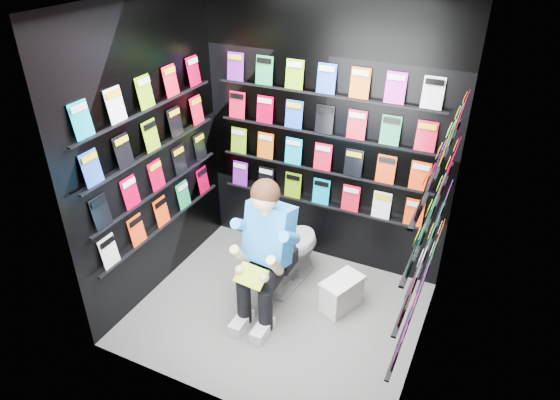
% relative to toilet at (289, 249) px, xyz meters
% --- Properties ---
extents(floor, '(2.40, 2.40, 0.00)m').
position_rel_toilet_xyz_m(floor, '(0.10, -0.45, -0.37)').
color(floor, '#61625F').
rests_on(floor, ground).
extents(ceiling, '(2.40, 2.40, 0.00)m').
position_rel_toilet_xyz_m(ceiling, '(0.10, -0.45, 2.23)').
color(ceiling, white).
rests_on(ceiling, floor).
extents(wall_back, '(2.40, 0.04, 2.60)m').
position_rel_toilet_xyz_m(wall_back, '(0.10, 0.55, 0.93)').
color(wall_back, black).
rests_on(wall_back, floor).
extents(wall_front, '(2.40, 0.04, 2.60)m').
position_rel_toilet_xyz_m(wall_front, '(0.10, -1.45, 0.93)').
color(wall_front, black).
rests_on(wall_front, floor).
extents(wall_left, '(0.04, 2.00, 2.60)m').
position_rel_toilet_xyz_m(wall_left, '(-1.10, -0.45, 0.93)').
color(wall_left, black).
rests_on(wall_left, floor).
extents(wall_right, '(0.04, 2.00, 2.60)m').
position_rel_toilet_xyz_m(wall_right, '(1.30, -0.45, 0.93)').
color(wall_right, black).
rests_on(wall_right, floor).
extents(comics_back, '(2.10, 0.06, 1.37)m').
position_rel_toilet_xyz_m(comics_back, '(0.10, 0.52, 0.94)').
color(comics_back, red).
rests_on(comics_back, wall_back).
extents(comics_left, '(0.06, 1.70, 1.37)m').
position_rel_toilet_xyz_m(comics_left, '(-1.07, -0.45, 0.94)').
color(comics_left, red).
rests_on(comics_left, wall_left).
extents(comics_right, '(0.06, 1.70, 1.37)m').
position_rel_toilet_xyz_m(comics_right, '(1.27, -0.45, 0.94)').
color(comics_right, red).
rests_on(comics_right, wall_right).
extents(toilet, '(0.50, 0.79, 0.73)m').
position_rel_toilet_xyz_m(toilet, '(0.00, 0.00, 0.00)').
color(toilet, white).
rests_on(toilet, floor).
extents(longbox, '(0.33, 0.42, 0.28)m').
position_rel_toilet_xyz_m(longbox, '(0.58, -0.14, -0.23)').
color(longbox, white).
rests_on(longbox, floor).
extents(longbox_lid, '(0.35, 0.45, 0.03)m').
position_rel_toilet_xyz_m(longbox_lid, '(0.58, -0.14, -0.07)').
color(longbox_lid, white).
rests_on(longbox_lid, longbox).
extents(reader, '(0.61, 0.83, 1.43)m').
position_rel_toilet_xyz_m(reader, '(-0.00, -0.38, 0.41)').
color(reader, '#3083DA').
rests_on(reader, toilet).
extents(held_comic, '(0.27, 0.18, 0.11)m').
position_rel_toilet_xyz_m(held_comic, '(-0.00, -0.73, 0.21)').
color(held_comic, green).
rests_on(held_comic, reader).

